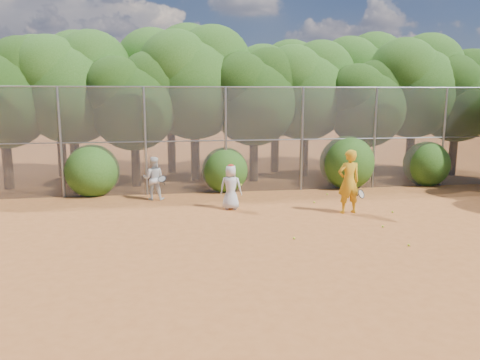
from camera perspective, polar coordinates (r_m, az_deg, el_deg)
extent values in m
plane|color=#A65725|center=(12.60, 6.31, -6.81)|extent=(80.00, 80.00, 0.00)
cylinder|color=gray|center=(18.09, -21.02, 4.23)|extent=(0.09, 0.09, 4.00)
cylinder|color=gray|center=(17.71, -11.46, 4.59)|extent=(0.09, 0.09, 4.00)
cylinder|color=gray|center=(17.83, -1.75, 4.83)|extent=(0.09, 0.09, 4.00)
cylinder|color=gray|center=(18.45, 7.57, 4.93)|extent=(0.09, 0.09, 4.00)
cylinder|color=gray|center=(19.51, 16.08, 4.90)|extent=(0.09, 0.09, 4.00)
cylinder|color=gray|center=(20.95, 23.57, 4.79)|extent=(0.09, 0.09, 4.00)
cylinder|color=gray|center=(17.91, 1.45, 11.26)|extent=(20.00, 0.05, 0.05)
cylinder|color=gray|center=(17.98, 1.42, 4.88)|extent=(20.00, 0.04, 0.04)
cube|color=slate|center=(17.98, 1.42, 4.88)|extent=(20.00, 0.02, 4.00)
cylinder|color=black|center=(20.74, -26.51, 2.27)|extent=(0.38, 0.38, 2.38)
sphere|color=#16320B|center=(20.59, -27.03, 8.70)|extent=(3.81, 3.81, 3.81)
sphere|color=#16320B|center=(20.76, -24.88, 11.51)|extent=(3.05, 3.05, 3.05)
cylinder|color=black|center=(20.61, -19.47, 2.91)|extent=(0.38, 0.38, 2.52)
sphere|color=#244F13|center=(20.46, -19.88, 9.78)|extent=(4.03, 4.03, 4.03)
sphere|color=#244F13|center=(20.76, -17.61, 12.70)|extent=(3.23, 3.23, 3.23)
sphere|color=#244F13|center=(20.33, -22.18, 11.92)|extent=(3.02, 3.02, 3.02)
cylinder|color=black|center=(19.63, -12.61, 2.40)|extent=(0.36, 0.36, 2.17)
sphere|color=#16320B|center=(19.46, -12.85, 8.61)|extent=(3.47, 3.47, 3.47)
sphere|color=#16320B|center=(19.77, -10.84, 11.22)|extent=(2.78, 2.78, 2.78)
sphere|color=#16320B|center=(19.25, -14.82, 10.58)|extent=(2.60, 2.60, 2.60)
cylinder|color=black|center=(20.58, -5.49, 3.64)|extent=(0.39, 0.39, 2.66)
sphere|color=#244F13|center=(20.45, -5.62, 10.92)|extent=(4.26, 4.26, 4.26)
sphere|color=#244F13|center=(20.98, -3.35, 13.84)|extent=(3.40, 3.40, 3.40)
sphere|color=#244F13|center=(20.13, -7.78, 13.31)|extent=(3.19, 3.19, 3.19)
cylinder|color=black|center=(20.32, 1.69, 3.05)|extent=(0.37, 0.37, 2.27)
sphere|color=#16320B|center=(20.16, 1.72, 9.35)|extent=(3.64, 3.64, 3.64)
sphere|color=#16320B|center=(20.67, 3.57, 11.88)|extent=(2.91, 2.91, 2.91)
sphere|color=#16320B|center=(19.78, 0.03, 11.45)|extent=(2.73, 2.73, 2.73)
cylinder|color=black|center=(21.67, 7.82, 3.64)|extent=(0.38, 0.38, 2.45)
sphere|color=#244F13|center=(21.53, 7.98, 10.00)|extent=(3.92, 3.92, 3.92)
sphere|color=#244F13|center=(22.16, 9.73, 12.50)|extent=(3.14, 3.14, 3.14)
sphere|color=#244F13|center=(21.07, 6.44, 12.17)|extent=(2.94, 2.94, 2.94)
cylinder|color=black|center=(21.62, 14.94, 2.91)|extent=(0.36, 0.36, 2.10)
sphere|color=#16320B|center=(21.47, 15.19, 8.37)|extent=(3.36, 3.36, 3.36)
sphere|color=#16320B|center=(22.05, 16.56, 10.53)|extent=(2.69, 2.69, 2.69)
sphere|color=#16320B|center=(21.00, 14.08, 10.22)|extent=(2.52, 2.52, 2.52)
cylinder|color=black|center=(23.24, 20.03, 3.74)|extent=(0.39, 0.39, 2.59)
sphere|color=#244F13|center=(23.12, 20.42, 9.99)|extent=(4.14, 4.14, 4.14)
sphere|color=#244F13|center=(23.92, 21.86, 12.38)|extent=(3.32, 3.32, 3.32)
sphere|color=#244F13|center=(22.52, 19.30, 12.18)|extent=(3.11, 3.11, 3.11)
cylinder|color=black|center=(24.03, 24.54, 3.29)|extent=(0.37, 0.37, 2.31)
sphere|color=#16320B|center=(23.90, 24.95, 8.68)|extent=(3.70, 3.70, 3.70)
sphere|color=#16320B|center=(24.63, 26.09, 10.77)|extent=(2.96, 2.96, 2.96)
sphere|color=#16320B|center=(23.32, 24.13, 10.54)|extent=(2.77, 2.77, 2.77)
cylinder|color=black|center=(23.04, -20.91, 3.67)|extent=(0.39, 0.39, 2.62)
sphere|color=#244F13|center=(22.92, -21.32, 10.07)|extent=(4.20, 4.20, 4.20)
sphere|color=#244F13|center=(23.20, -19.19, 12.79)|extent=(3.36, 3.36, 3.36)
sphere|color=#244F13|center=(22.80, -23.47, 12.05)|extent=(3.15, 3.15, 3.15)
cylinder|color=black|center=(22.73, -8.36, 4.38)|extent=(0.40, 0.40, 2.80)
sphere|color=#244F13|center=(22.62, -8.55, 11.31)|extent=(4.48, 4.48, 4.48)
sphere|color=#244F13|center=(23.14, -6.34, 14.11)|extent=(3.58, 3.58, 3.58)
sphere|color=#244F13|center=(22.32, -10.67, 13.57)|extent=(3.36, 3.36, 3.36)
cylinder|color=black|center=(22.94, 4.28, 4.16)|extent=(0.38, 0.38, 2.52)
sphere|color=#244F13|center=(22.82, 4.36, 10.34)|extent=(4.03, 4.03, 4.03)
sphere|color=#244F13|center=(23.43, 6.13, 12.78)|extent=(3.23, 3.23, 3.23)
sphere|color=#244F13|center=(22.39, 2.77, 12.43)|extent=(3.02, 3.02, 3.02)
cylinder|color=black|center=(24.90, 14.13, 4.60)|extent=(0.40, 0.40, 2.73)
sphere|color=#244F13|center=(24.80, 14.40, 10.77)|extent=(4.37, 4.37, 4.37)
sphere|color=#244F13|center=(25.59, 15.96, 13.12)|extent=(3.49, 3.49, 3.49)
sphere|color=#244F13|center=(24.23, 13.10, 12.91)|extent=(3.28, 3.28, 3.28)
sphere|color=#244F13|center=(18.32, -17.57, 1.35)|extent=(2.00, 2.00, 2.00)
sphere|color=#244F13|center=(18.26, -1.85, 1.48)|extent=(1.80, 1.80, 1.80)
sphere|color=#244F13|center=(19.48, 12.91, 2.37)|extent=(2.20, 2.20, 2.20)
sphere|color=#244F13|center=(21.05, 21.78, 2.06)|extent=(1.90, 1.90, 1.90)
imported|color=gold|center=(15.10, 13.11, -0.19)|extent=(0.79, 0.56, 2.03)
torus|color=black|center=(15.13, 14.57, -1.65)|extent=(0.34, 0.30, 0.28)
cylinder|color=black|center=(15.25, 13.91, -1.89)|extent=(0.18, 0.24, 0.15)
imported|color=silver|center=(15.26, -1.12, -0.88)|extent=(0.82, 0.65, 1.47)
ellipsoid|color=#B32B19|center=(15.14, -1.13, 1.71)|extent=(0.22, 0.22, 0.13)
sphere|color=#C5D426|center=(15.09, 0.11, -0.57)|extent=(0.07, 0.07, 0.07)
imported|color=silver|center=(16.94, -10.50, 0.20)|extent=(0.83, 0.68, 1.55)
torus|color=black|center=(16.64, -9.50, 0.13)|extent=(0.37, 0.33, 0.23)
cylinder|color=black|center=(16.80, -9.28, -0.31)|extent=(0.11, 0.21, 0.22)
sphere|color=#C5D426|center=(13.90, 17.01, -5.44)|extent=(0.07, 0.07, 0.07)
sphere|color=#C5D426|center=(16.47, 9.03, -2.68)|extent=(0.07, 0.07, 0.07)
sphere|color=#C5D426|center=(12.42, 19.89, -7.47)|extent=(0.07, 0.07, 0.07)
sphere|color=#C5D426|center=(15.71, 18.10, -3.70)|extent=(0.07, 0.07, 0.07)
sphere|color=#C5D426|center=(12.32, 6.61, -7.05)|extent=(0.07, 0.07, 0.07)
sphere|color=#C5D426|center=(17.89, 10.58, -1.70)|extent=(0.07, 0.07, 0.07)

